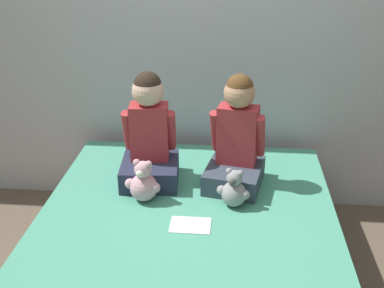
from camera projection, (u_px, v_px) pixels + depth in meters
The scene contains 7 objects.
wall_behind_bed at pixel (202, 33), 3.18m from camera, with size 8.00×0.06×2.50m.
bed at pixel (186, 261), 2.61m from camera, with size 1.61×1.94×0.49m.
child_on_left at pixel (149, 137), 2.82m from camera, with size 0.36×0.37×0.67m.
child_on_right at pixel (237, 141), 2.78m from camera, with size 0.38×0.43×0.67m.
teddy_bear_held_by_left_child at pixel (143, 183), 2.67m from camera, with size 0.20×0.16×0.25m.
teddy_bear_held_by_right_child at pixel (234, 190), 2.62m from camera, with size 0.18×0.14×0.22m.
sign_card at pixel (190, 225), 2.48m from camera, with size 0.21×0.15×0.00m.
Camera 1 is at (0.22, -2.09, 1.92)m, focal length 45.00 mm.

